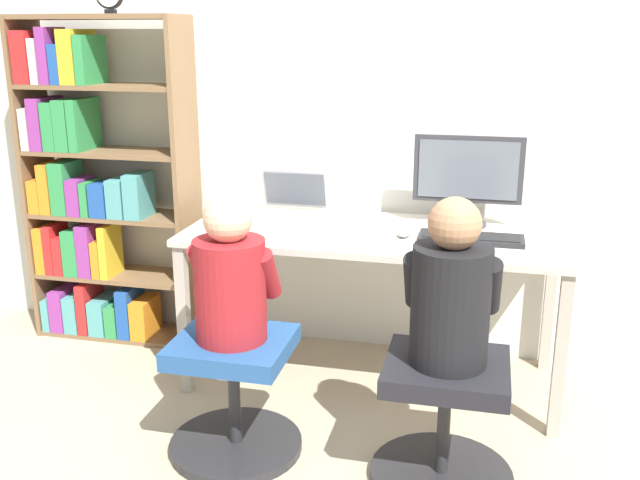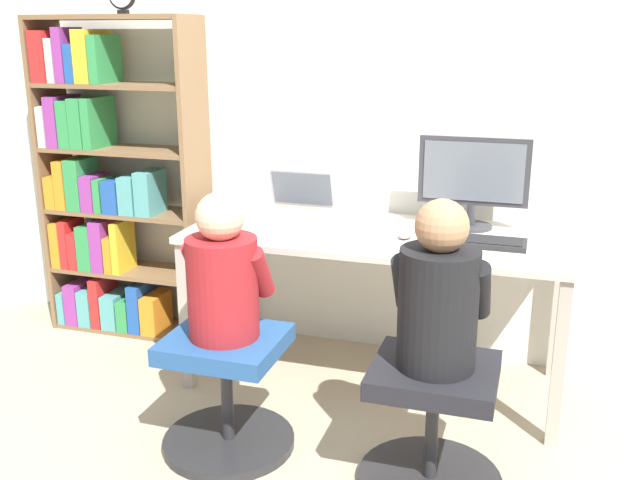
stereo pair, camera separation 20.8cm
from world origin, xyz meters
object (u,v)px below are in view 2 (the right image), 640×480
Objects in this scene: person_at_monitor at (439,296)px; office_chair_right at (227,389)px; person_at_laptop at (223,275)px; laptop at (297,206)px; desktop_monitor at (473,180)px; office_chair_left at (432,423)px; bookshelf at (105,189)px; keyboard at (473,241)px.

office_chair_right is at bearing 179.30° from person_at_monitor.
person_at_laptop is at bearing 90.00° from office_chair_right.
person_at_laptop reaches higher than office_chair_right.
laptop is at bearing 132.34° from person_at_monitor.
desktop_monitor is 0.86m from laptop.
desktop_monitor reaches higher than office_chair_left.
office_chair_left is at bearing -25.73° from bookshelf.
person_at_monitor is (0.00, 0.00, 0.49)m from office_chair_left.
desktop_monitor is at bearing 0.43° from bookshelf.
bookshelf is at bearing 140.64° from person_at_laptop.
office_chair_right is 0.95m from person_at_monitor.
desktop_monitor is 1.43m from office_chair_right.
laptop is 1.05m from office_chair_right.
office_chair_right is at bearing -142.23° from keyboard.
laptop is 1.35m from office_chair_left.
bookshelf reaches higher than office_chair_left.
person_at_monitor is at bearing -0.70° from office_chair_right.
person_at_monitor is at bearing 90.00° from office_chair_left.
keyboard is 1.20m from office_chair_right.
person_at_monitor is 0.82m from person_at_laptop.
person_at_monitor reaches higher than office_chair_left.
office_chair_left is 0.94m from person_at_laptop.
person_at_laptop is (-0.82, 0.01, -0.02)m from person_at_monitor.
person_at_laptop is at bearing 179.04° from person_at_monitor.
office_chair_right is at bearing -90.00° from person_at_laptop.
person_at_monitor is (0.84, -0.92, -0.04)m from laptop.
keyboard is 0.85m from office_chair_left.
person_at_monitor reaches higher than office_chair_right.
person_at_laptop reaches higher than laptop.
person_at_laptop reaches higher than keyboard.
laptop is at bearing -0.40° from bookshelf.
office_chair_right is at bearing -88.82° from laptop.
bookshelf is at bearing 154.27° from office_chair_left.
desktop_monitor reaches higher than office_chair_right.
laptop is 1.09m from bookshelf.
bookshelf reaches higher than laptop.
office_chair_left is 0.93× the size of person_at_laptop.
desktop_monitor reaches higher than person_at_monitor.
person_at_laptop is 1.44m from bookshelf.
office_chair_right is (-0.86, -0.67, -0.50)m from keyboard.
person_at_laptop is (-0.86, -0.66, -0.02)m from keyboard.
keyboard is at bearing 86.20° from person_at_monitor.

